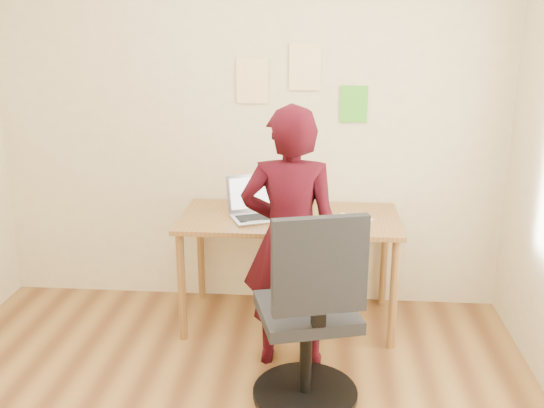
# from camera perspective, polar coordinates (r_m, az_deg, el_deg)

# --- Properties ---
(room) EXTENTS (3.58, 3.58, 2.78)m
(room) POSITION_cam_1_polar(r_m,az_deg,el_deg) (2.44, -7.42, 2.70)
(room) COLOR brown
(room) RESTS_ON ground
(desk) EXTENTS (1.40, 0.70, 0.74)m
(desk) POSITION_cam_1_polar(r_m,az_deg,el_deg) (3.91, 1.64, -2.38)
(desk) COLOR #8E5E31
(desk) RESTS_ON ground
(laptop) EXTENTS (0.44, 0.42, 0.25)m
(laptop) POSITION_cam_1_polar(r_m,az_deg,el_deg) (3.86, -1.35, -0.43)
(laptop) COLOR #A9A9B0
(laptop) RESTS_ON desk
(paper_sheet) EXTENTS (0.37, 0.41, 0.00)m
(paper_sheet) POSITION_cam_1_polar(r_m,az_deg,el_deg) (3.79, 6.92, -1.75)
(paper_sheet) COLOR white
(paper_sheet) RESTS_ON desk
(phone) EXTENTS (0.09, 0.13, 0.01)m
(phone) POSITION_cam_1_polar(r_m,az_deg,el_deg) (3.69, 3.98, -2.10)
(phone) COLOR black
(phone) RESTS_ON desk
(wall_note_left) EXTENTS (0.21, 0.00, 0.30)m
(wall_note_left) POSITION_cam_1_polar(r_m,az_deg,el_deg) (4.09, -1.88, 11.54)
(wall_note_left) COLOR #FDDE97
(wall_note_left) RESTS_ON room
(wall_note_mid) EXTENTS (0.21, 0.00, 0.30)m
(wall_note_mid) POSITION_cam_1_polar(r_m,az_deg,el_deg) (4.06, 3.13, 12.74)
(wall_note_mid) COLOR #FDDE97
(wall_note_mid) RESTS_ON room
(wall_note_right) EXTENTS (0.18, 0.00, 0.24)m
(wall_note_right) POSITION_cam_1_polar(r_m,az_deg,el_deg) (4.08, 7.71, 9.29)
(wall_note_right) COLOR green
(wall_note_right) RESTS_ON room
(office_chair) EXTENTS (0.59, 0.60, 1.09)m
(office_chair) POSITION_cam_1_polar(r_m,az_deg,el_deg) (3.14, 3.59, -11.22)
(office_chair) COLOR black
(office_chair) RESTS_ON ground
(person) EXTENTS (0.56, 0.37, 1.53)m
(person) POSITION_cam_1_polar(r_m,az_deg,el_deg) (3.41, 1.70, -3.36)
(person) COLOR #32060F
(person) RESTS_ON ground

